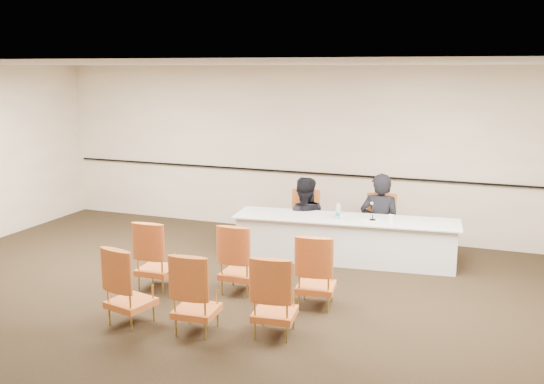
# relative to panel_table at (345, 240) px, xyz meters

# --- Properties ---
(floor) EXTENTS (10.00, 10.00, 0.00)m
(floor) POSITION_rel_panel_table_xyz_m (-1.02, -2.54, -0.34)
(floor) COLOR black
(floor) RESTS_ON ground
(ceiling) EXTENTS (10.00, 10.00, 0.00)m
(ceiling) POSITION_rel_panel_table_xyz_m (-1.02, -2.54, 2.66)
(ceiling) COLOR white
(ceiling) RESTS_ON ground
(wall_back) EXTENTS (10.00, 0.04, 3.00)m
(wall_back) POSITION_rel_panel_table_xyz_m (-1.02, 1.46, 1.16)
(wall_back) COLOR beige
(wall_back) RESTS_ON ground
(wall_rail) EXTENTS (9.80, 0.04, 0.03)m
(wall_rail) POSITION_rel_panel_table_xyz_m (-1.02, 1.42, 0.76)
(wall_rail) COLOR black
(wall_rail) RESTS_ON wall_back
(panel_table) EXTENTS (3.50, 1.17, 0.69)m
(panel_table) POSITION_rel_panel_table_xyz_m (0.00, 0.00, 0.00)
(panel_table) COLOR silver
(panel_table) RESTS_ON ground
(panelist_main) EXTENTS (0.66, 0.45, 1.79)m
(panelist_main) POSITION_rel_panel_table_xyz_m (0.43, 0.58, 0.08)
(panelist_main) COLOR black
(panelist_main) RESTS_ON ground
(panelist_main_chair) EXTENTS (0.55, 0.55, 0.95)m
(panelist_main_chair) POSITION_rel_panel_table_xyz_m (0.43, 0.58, 0.13)
(panelist_main_chair) COLOR #A5381D
(panelist_main_chair) RESTS_ON ground
(panelist_second) EXTENTS (0.95, 0.84, 1.66)m
(panelist_second) POSITION_rel_panel_table_xyz_m (-0.82, 0.44, 0.03)
(panelist_second) COLOR black
(panelist_second) RESTS_ON ground
(panelist_second_chair) EXTENTS (0.55, 0.55, 0.95)m
(panelist_second_chair) POSITION_rel_panel_table_xyz_m (-0.82, 0.44, 0.13)
(panelist_second_chair) COLOR #A5381D
(panelist_second_chair) RESTS_ON ground
(papers) EXTENTS (0.37, 0.35, 0.00)m
(papers) POSITION_rel_panel_table_xyz_m (0.42, -0.01, 0.35)
(papers) COLOR white
(papers) RESTS_ON panel_table
(microphone) EXTENTS (0.15, 0.21, 0.26)m
(microphone) POSITION_rel_panel_table_xyz_m (0.42, -0.00, 0.48)
(microphone) COLOR black
(microphone) RESTS_ON panel_table
(water_bottle) EXTENTS (0.09, 0.09, 0.25)m
(water_bottle) POSITION_rel_panel_table_xyz_m (-0.10, -0.05, 0.47)
(water_bottle) COLOR teal
(water_bottle) RESTS_ON panel_table
(drinking_glass) EXTENTS (0.08, 0.08, 0.10)m
(drinking_glass) POSITION_rel_panel_table_xyz_m (-0.03, -0.13, 0.39)
(drinking_glass) COLOR silver
(drinking_glass) RESTS_ON panel_table
(coffee_cup) EXTENTS (0.10, 0.10, 0.13)m
(coffee_cup) POSITION_rel_panel_table_xyz_m (0.71, -0.05, 0.41)
(coffee_cup) COLOR white
(coffee_cup) RESTS_ON panel_table
(aud_chair_front_left) EXTENTS (0.52, 0.52, 0.95)m
(aud_chair_front_left) POSITION_rel_panel_table_xyz_m (-2.12, -2.03, 0.13)
(aud_chair_front_left) COLOR #A5381D
(aud_chair_front_left) RESTS_ON ground
(aud_chair_front_mid) EXTENTS (0.50, 0.50, 0.95)m
(aud_chair_front_mid) POSITION_rel_panel_table_xyz_m (-0.99, -1.79, 0.13)
(aud_chair_front_mid) COLOR #A5381D
(aud_chair_front_mid) RESTS_ON ground
(aud_chair_front_right) EXTENTS (0.56, 0.56, 0.95)m
(aud_chair_front_right) POSITION_rel_panel_table_xyz_m (0.11, -1.90, 0.13)
(aud_chair_front_right) COLOR #A5381D
(aud_chair_front_right) RESTS_ON ground
(aud_chair_back_left) EXTENTS (0.60, 0.60, 0.95)m
(aud_chair_back_left) POSITION_rel_panel_table_xyz_m (-1.78, -3.17, 0.13)
(aud_chair_back_left) COLOR #A5381D
(aud_chair_back_left) RESTS_ON ground
(aud_chair_back_mid) EXTENTS (0.53, 0.53, 0.95)m
(aud_chair_back_mid) POSITION_rel_panel_table_xyz_m (-0.95, -3.10, 0.13)
(aud_chair_back_mid) COLOR #A5381D
(aud_chair_back_mid) RESTS_ON ground
(aud_chair_back_right) EXTENTS (0.56, 0.56, 0.95)m
(aud_chair_back_right) POSITION_rel_panel_table_xyz_m (-0.09, -2.87, 0.13)
(aud_chair_back_right) COLOR #A5381D
(aud_chair_back_right) RESTS_ON ground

